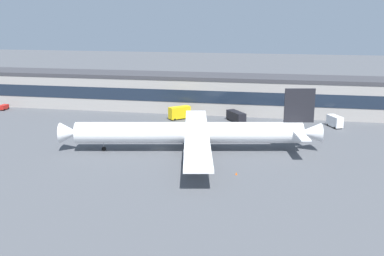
# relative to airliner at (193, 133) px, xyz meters

# --- Properties ---
(ground_plane) EXTENTS (600.00, 600.00, 0.00)m
(ground_plane) POSITION_rel_airliner_xyz_m (-8.67, -0.23, -4.77)
(ground_plane) COLOR #4C4F54
(terminal_building) EXTENTS (202.49, 15.53, 12.94)m
(terminal_building) POSITION_rel_airliner_xyz_m (-8.67, 49.16, 1.72)
(terminal_building) COLOR #9E9993
(terminal_building) RESTS_ON ground_plane
(airliner) EXTENTS (65.12, 56.38, 15.95)m
(airliner) POSITION_rel_airliner_xyz_m (0.00, 0.00, 0.00)
(airliner) COLOR white
(airliner) RESTS_ON ground_plane
(stair_truck) EXTENTS (4.75, 6.45, 3.55)m
(stair_truck) POSITION_rel_airliner_xyz_m (37.89, 32.70, -2.79)
(stair_truck) COLOR white
(stair_truck) RESTS_ON ground_plane
(baggage_tug) EXTENTS (2.22, 3.67, 1.85)m
(baggage_tug) POSITION_rel_airliner_xyz_m (-76.78, 36.54, -3.68)
(baggage_tug) COLOR red
(baggage_tug) RESTS_ON ground_plane
(catering_truck) EXTENTS (7.02, 6.83, 4.15)m
(catering_truck) POSITION_rel_airliner_xyz_m (-11.04, 34.63, -2.48)
(catering_truck) COLOR yellow
(catering_truck) RESTS_ON ground_plane
(fuel_truck) EXTENTS (7.04, 8.52, 3.35)m
(fuel_truck) POSITION_rel_airliner_xyz_m (7.43, 34.26, -2.89)
(fuel_truck) COLOR black
(fuel_truck) RESTS_ON ground_plane
(traffic_cone_0) EXTENTS (0.47, 0.47, 0.59)m
(traffic_cone_0) POSITION_rel_airliner_xyz_m (12.60, -15.46, -4.48)
(traffic_cone_0) COLOR #F2590C
(traffic_cone_0) RESTS_ON ground_plane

